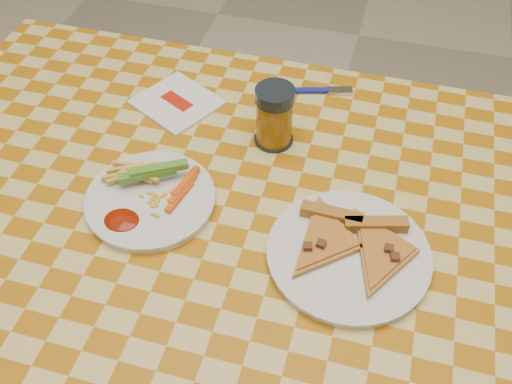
% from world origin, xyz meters
% --- Properties ---
extents(table, '(1.28, 0.88, 0.76)m').
position_xyz_m(table, '(0.00, 0.00, 0.68)').
color(table, silver).
rests_on(table, ground).
extents(plate_left, '(0.20, 0.20, 0.01)m').
position_xyz_m(plate_left, '(-0.16, 0.01, 0.76)').
color(plate_left, silver).
rests_on(plate_left, table).
extents(plate_right, '(0.25, 0.25, 0.01)m').
position_xyz_m(plate_right, '(0.15, -0.01, 0.76)').
color(plate_right, silver).
rests_on(plate_right, table).
extents(fries_veggies, '(0.17, 0.15, 0.04)m').
position_xyz_m(fries_veggies, '(-0.17, 0.03, 0.78)').
color(fries_veggies, gold).
rests_on(fries_veggies, plate_left).
extents(pizza_slices, '(0.22, 0.20, 0.02)m').
position_xyz_m(pizza_slices, '(0.15, 0.00, 0.78)').
color(pizza_slices, '#CA793E').
rests_on(pizza_slices, plate_right).
extents(drink_glass, '(0.07, 0.07, 0.11)m').
position_xyz_m(drink_glass, '(-0.01, 0.20, 0.81)').
color(drink_glass, black).
rests_on(drink_glass, table).
extents(napkin, '(0.18, 0.18, 0.01)m').
position_xyz_m(napkin, '(-0.21, 0.25, 0.76)').
color(napkin, white).
rests_on(napkin, table).
extents(fork, '(0.15, 0.06, 0.01)m').
position_xyz_m(fork, '(0.03, 0.35, 0.76)').
color(fork, navy).
rests_on(fork, table).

